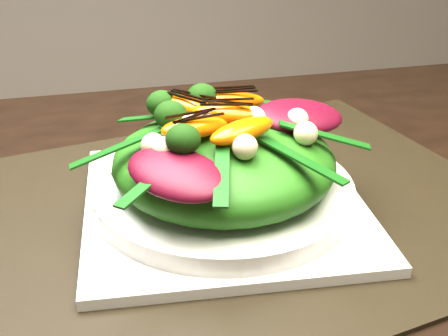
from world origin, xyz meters
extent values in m
cube|color=black|center=(0.00, 0.00, 0.73)|extent=(1.60, 0.90, 0.75)
cube|color=black|center=(-0.06, 0.09, 0.75)|extent=(0.58, 0.48, 0.00)
cube|color=silver|center=(-0.06, 0.09, 0.76)|extent=(0.27, 0.27, 0.01)
cylinder|color=silver|center=(-0.06, 0.09, 0.77)|extent=(0.24, 0.24, 0.02)
ellipsoid|color=#266112|center=(-0.06, 0.09, 0.80)|extent=(0.26, 0.26, 0.07)
ellipsoid|color=#450715|center=(0.01, 0.10, 0.83)|extent=(0.09, 0.06, 0.02)
ellipsoid|color=#D54E03|center=(-0.05, 0.10, 0.84)|extent=(0.06, 0.03, 0.02)
sphere|color=#153309|center=(-0.12, 0.13, 0.84)|extent=(0.04, 0.04, 0.04)
sphere|color=#EEEBA8|center=(-0.04, 0.06, 0.84)|extent=(0.03, 0.03, 0.02)
cube|color=black|center=(-0.05, 0.10, 0.85)|extent=(0.05, 0.00, 0.00)
camera|label=1|loc=(-0.17, -0.36, 1.03)|focal=48.00mm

